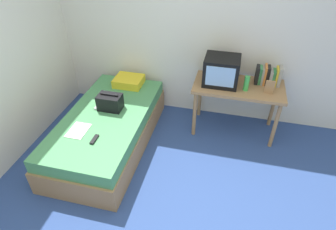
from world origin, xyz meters
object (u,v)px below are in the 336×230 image
pillow (129,81)px  remote_silver (98,106)px  water_bottle (246,83)px  remote_dark (94,139)px  desk (238,91)px  handbag (110,102)px  tv (221,71)px  book_row (268,76)px  picture_frame (270,87)px  bed (108,129)px  magazine (78,130)px

pillow → remote_silver: (-0.20, -0.64, -0.05)m
water_bottle → remote_dark: (-1.59, -1.09, -0.33)m
desk → remote_silver: (-1.75, -0.58, -0.14)m
handbag → remote_dark: bearing=-83.9°
pillow → remote_silver: pillow is taller
handbag → remote_silver: handbag is taller
tv → book_row: size_ratio=1.40×
handbag → pillow: bearing=88.6°
remote_dark → remote_silver: bearing=111.9°
desk → water_bottle: 0.23m
tv → book_row: tv is taller
water_bottle → picture_frame: water_bottle is taller
desk → pillow: size_ratio=2.89×
picture_frame → handbag: bearing=-166.5°
remote_dark → water_bottle: bearing=34.4°
remote_dark → remote_silver: (-0.25, 0.61, 0.00)m
bed → magazine: (-0.18, -0.38, 0.25)m
handbag → magazine: handbag is taller
water_bottle → handbag: water_bottle is taller
tv → pillow: (-1.31, 0.06, -0.37)m
magazine → remote_silver: remote_silver is taller
tv → book_row: 0.61m
tv → pillow: bearing=177.3°
tv → handbag: size_ratio=1.47×
handbag → magazine: size_ratio=1.03×
water_bottle → book_row: bearing=42.3°
desk → handbag: bearing=-160.0°
bed → picture_frame: bearing=17.1°
bed → pillow: bearing=87.8°
pillow → desk: bearing=-2.5°
bed → tv: 1.66m
bed → picture_frame: (1.95, 0.60, 0.58)m
water_bottle → pillow: bearing=174.1°
book_row → magazine: 2.46m
desk → book_row: bearing=21.6°
pillow → handbag: handbag is taller
tv → magazine: (-1.51, -1.09, -0.42)m
remote_dark → magazine: bearing=157.4°
magazine → tv: bearing=35.7°
tv → remote_silver: bearing=-158.8°
tv → remote_dark: bearing=-136.5°
handbag → bed: bearing=-96.1°
desk → tv: (-0.25, 0.01, 0.27)m
pillow → tv: bearing=-2.7°
water_bottle → desk: bearing=129.2°
book_row → handbag: 2.06m
bed → tv: size_ratio=4.55×
tv → water_bottle: 0.36m
tv → water_bottle: bearing=-18.2°
water_bottle → magazine: (-1.84, -0.98, -0.34)m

